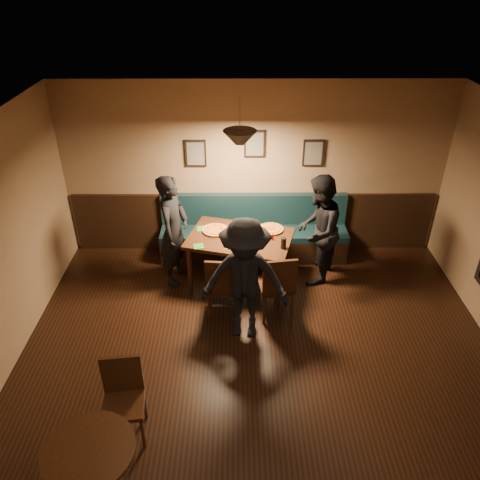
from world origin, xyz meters
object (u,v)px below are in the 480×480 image
(diner_right, at_px, (318,230))
(soda_glass, at_px, (283,243))
(dining_table, at_px, (240,260))
(cafe_table, at_px, (96,479))
(chair_near_left, at_px, (224,284))
(diner_front, at_px, (245,280))
(tabasco_bottle, at_px, (273,236))
(diner_left, at_px, (174,230))
(cafe_chair_far, at_px, (123,404))
(booth_bench, at_px, (254,230))
(chair_near_right, at_px, (276,284))

(diner_right, relative_size, soda_glass, 10.34)
(dining_table, distance_m, cafe_table, 3.68)
(chair_near_left, bearing_deg, diner_right, 35.62)
(diner_front, xyz_separation_m, tabasco_bottle, (0.42, 1.06, -0.00))
(diner_front, distance_m, soda_glass, 1.01)
(dining_table, bearing_deg, diner_left, -169.46)
(soda_glass, distance_m, cafe_table, 3.69)
(tabasco_bottle, bearing_deg, cafe_chair_far, -122.33)
(chair_near_left, relative_size, soda_glass, 5.94)
(booth_bench, bearing_deg, diner_right, -34.74)
(booth_bench, relative_size, diner_left, 1.75)
(dining_table, xyz_separation_m, diner_front, (0.05, -1.15, 0.45))
(chair_near_right, bearing_deg, dining_table, 114.32)
(soda_glass, distance_m, tabasco_bottle, 0.26)
(dining_table, relative_size, soda_glass, 8.94)
(diner_front, bearing_deg, chair_near_left, 130.48)
(tabasco_bottle, height_order, cafe_chair_far, cafe_chair_far)
(booth_bench, bearing_deg, tabasco_bottle, -72.96)
(booth_bench, bearing_deg, chair_near_left, -107.45)
(booth_bench, relative_size, chair_near_right, 2.96)
(chair_near_right, bearing_deg, cafe_chair_far, -138.73)
(chair_near_left, xyz_separation_m, diner_left, (-0.74, 0.81, 0.37))
(diner_front, bearing_deg, cafe_chair_far, -122.47)
(dining_table, height_order, chair_near_right, chair_near_right)
(chair_near_left, height_order, soda_glass, chair_near_left)
(diner_front, distance_m, cafe_table, 2.70)
(chair_near_left, xyz_separation_m, diner_right, (1.36, 0.81, 0.36))
(soda_glass, bearing_deg, diner_front, -123.15)
(cafe_chair_far, bearing_deg, tabasco_bottle, -129.04)
(dining_table, bearing_deg, booth_bench, 86.92)
(dining_table, distance_m, soda_glass, 0.83)
(booth_bench, bearing_deg, cafe_chair_far, -112.57)
(diner_front, xyz_separation_m, cafe_chair_far, (-1.24, -1.55, -0.39))
(tabasco_bottle, bearing_deg, chair_near_right, -89.13)
(booth_bench, bearing_deg, diner_left, -152.27)
(chair_near_left, bearing_deg, cafe_table, -106.31)
(tabasco_bottle, bearing_deg, cafe_table, -117.31)
(chair_near_right, xyz_separation_m, diner_front, (-0.43, -0.39, 0.34))
(chair_near_right, bearing_deg, tabasco_bottle, 82.84)
(chair_near_left, height_order, chair_near_right, chair_near_right)
(diner_right, xyz_separation_m, soda_glass, (-0.53, -0.38, 0.02))
(diner_right, height_order, diner_front, diner_right)
(chair_near_right, distance_m, diner_front, 0.67)
(dining_table, bearing_deg, chair_near_left, -91.84)
(dining_table, distance_m, diner_right, 1.23)
(diner_left, distance_m, diner_front, 1.59)
(diner_right, xyz_separation_m, tabasco_bottle, (-0.67, -0.16, -0.01))
(diner_left, bearing_deg, booth_bench, -46.89)
(booth_bench, height_order, dining_table, booth_bench)
(chair_near_left, xyz_separation_m, tabasco_bottle, (0.69, 0.66, 0.36))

